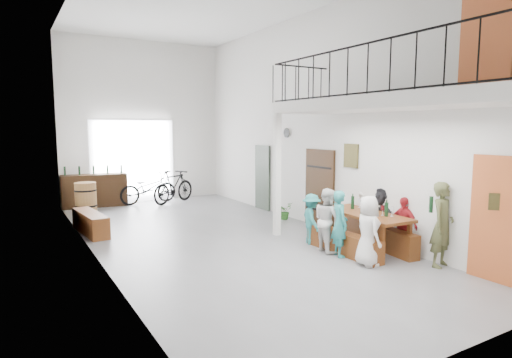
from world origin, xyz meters
TOP-DOWN VIEW (x-y plane):
  - floor at (0.00, 0.00)m, footprint 12.00×12.00m
  - room_walls at (0.00, 0.00)m, footprint 12.00×12.00m
  - gateway_portal at (-0.40, 5.94)m, footprint 2.80×0.08m
  - right_wall_decor at (2.70, -1.87)m, footprint 0.07×8.28m
  - balcony at (1.98, -3.13)m, footprint 1.52×5.62m
  - tasting_table at (2.20, -2.43)m, footprint 0.95×2.07m
  - bench_inner at (1.62, -2.41)m, footprint 0.33×1.93m
  - bench_wall at (2.57, -2.45)m, footprint 0.55×2.18m
  - tableware at (2.20, -2.49)m, footprint 0.68×1.35m
  - side_bench at (-2.50, 1.99)m, footprint 0.58×1.85m
  - oak_barrel at (-2.18, 4.64)m, footprint 0.63×0.63m
  - serving_counter at (-1.75, 5.65)m, footprint 2.05×0.76m
  - counter_bottles at (-1.75, 5.64)m, footprint 1.74×0.31m
  - guest_left_a at (1.50, -3.20)m, footprint 0.57×0.73m
  - guest_left_b at (1.44, -2.50)m, footprint 0.46×0.56m
  - guest_left_c at (1.45, -2.11)m, footprint 0.58×0.70m
  - guest_left_d at (1.53, -1.48)m, footprint 0.63×0.81m
  - guest_right_a at (2.72, -2.98)m, footprint 0.31×0.69m
  - guest_right_b at (2.79, -2.33)m, footprint 0.79×1.24m
  - guest_right_c at (2.85, -1.72)m, footprint 0.44×0.60m
  - host_standing at (2.63, -3.93)m, footprint 0.64×0.49m
  - potted_plant at (2.45, 0.91)m, footprint 0.52×0.49m
  - bicycle_near at (-0.08, 5.34)m, footprint 2.04×0.91m
  - bicycle_far at (0.69, 4.99)m, footprint 1.91×1.34m

SIDE VIEW (x-z plane):
  - floor at x=0.00m, z-range 0.00..0.00m
  - bench_inner at x=1.62m, z-range 0.00..0.44m
  - potted_plant at x=2.45m, z-range 0.00..0.47m
  - bench_wall at x=2.57m, z-range 0.00..0.50m
  - side_bench at x=-2.50m, z-range 0.00..0.51m
  - oak_barrel at x=-2.18m, z-range 0.00..0.93m
  - bicycle_near at x=-0.08m, z-range 0.00..1.03m
  - serving_counter at x=-1.75m, z-range 0.00..1.06m
  - guest_left_d at x=1.53m, z-range 0.00..1.11m
  - guest_right_c at x=2.85m, z-range 0.00..1.12m
  - bicycle_far at x=0.69m, z-range 0.00..1.13m
  - guest_right_a at x=2.72m, z-range 0.00..1.15m
  - guest_right_b at x=2.79m, z-range 0.00..1.27m
  - guest_left_a at x=1.50m, z-range 0.00..1.31m
  - guest_left_c at x=1.45m, z-range 0.00..1.32m
  - guest_left_b at x=1.44m, z-range 0.00..1.32m
  - tasting_table at x=2.20m, z-range 0.31..1.10m
  - host_standing at x=2.63m, z-range 0.00..1.57m
  - tableware at x=2.20m, z-range 0.76..1.11m
  - counter_bottles at x=-1.75m, z-range 1.06..1.34m
  - gateway_portal at x=-0.40m, z-range 0.00..2.80m
  - right_wall_decor at x=2.70m, z-range -0.80..4.28m
  - balcony at x=1.98m, z-range 0.97..4.96m
  - room_walls at x=0.00m, z-range -2.45..9.55m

